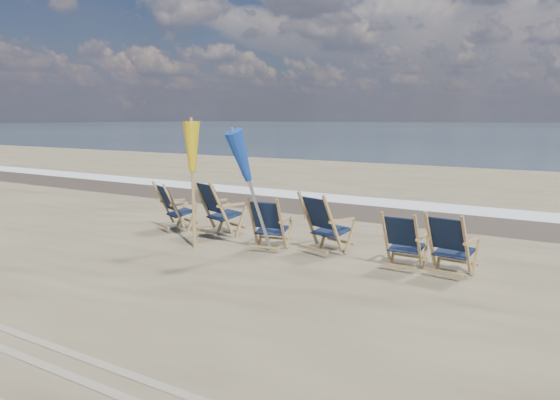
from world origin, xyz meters
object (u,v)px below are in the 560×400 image
(beach_chair_3, at_px, (333,226))
(beach_chair_4, at_px, (418,243))
(umbrella_yellow, at_px, (192,154))
(beach_chair_0, at_px, (174,208))
(umbrella_blue, at_px, (254,156))
(beach_chair_2, at_px, (281,225))
(beach_chair_1, at_px, (221,210))
(beach_chair_5, at_px, (466,248))

(beach_chair_3, xyz_separation_m, beach_chair_4, (1.45, -0.12, -0.08))
(beach_chair_4, bearing_deg, umbrella_yellow, 9.00)
(beach_chair_0, distance_m, umbrella_yellow, 1.77)
(beach_chair_3, relative_size, umbrella_blue, 0.48)
(umbrella_blue, bearing_deg, beach_chair_2, 44.31)
(beach_chair_1, height_order, beach_chair_4, beach_chair_1)
(beach_chair_1, height_order, beach_chair_5, beach_chair_1)
(beach_chair_0, xyz_separation_m, beach_chair_5, (5.64, -0.15, -0.02))
(beach_chair_5, xyz_separation_m, umbrella_blue, (-3.33, -0.35, 1.16))
(beach_chair_1, bearing_deg, beach_chair_4, -163.72)
(beach_chair_2, distance_m, beach_chair_3, 0.89)
(umbrella_yellow, bearing_deg, beach_chair_3, 16.51)
(beach_chair_3, xyz_separation_m, beach_chair_5, (2.14, -0.14, -0.05))
(beach_chair_0, height_order, umbrella_yellow, umbrella_yellow)
(beach_chair_4, xyz_separation_m, beach_chair_5, (0.69, -0.02, 0.03))
(beach_chair_2, relative_size, beach_chair_4, 1.05)
(beach_chair_0, relative_size, umbrella_yellow, 0.46)
(beach_chair_1, xyz_separation_m, beach_chair_4, (3.81, -0.18, -0.11))
(beach_chair_3, distance_m, umbrella_yellow, 2.69)
(beach_chair_4, distance_m, beach_chair_5, 0.69)
(beach_chair_0, height_order, umbrella_blue, umbrella_blue)
(beach_chair_2, bearing_deg, beach_chair_1, -20.63)
(beach_chair_5, bearing_deg, umbrella_yellow, 14.69)
(beach_chair_4, distance_m, umbrella_yellow, 4.02)
(beach_chair_0, bearing_deg, beach_chair_3, -156.24)
(beach_chair_5, xyz_separation_m, umbrella_yellow, (-4.48, -0.56, 1.17))
(beach_chair_2, bearing_deg, beach_chair_5, 168.96)
(umbrella_yellow, bearing_deg, beach_chair_2, 19.61)
(beach_chair_4, xyz_separation_m, umbrella_blue, (-2.65, -0.37, 1.19))
(beach_chair_4, distance_m, umbrella_blue, 2.93)
(beach_chair_0, height_order, beach_chair_1, beach_chair_1)
(beach_chair_0, distance_m, beach_chair_5, 5.64)
(beach_chair_4, bearing_deg, beach_chair_0, -1.17)
(beach_chair_0, bearing_deg, beach_chair_2, -160.06)
(beach_chair_2, height_order, umbrella_blue, umbrella_blue)
(beach_chair_2, relative_size, umbrella_blue, 0.43)
(beach_chair_3, bearing_deg, umbrella_blue, 39.34)
(beach_chair_1, xyz_separation_m, beach_chair_3, (2.36, -0.06, -0.04))
(beach_chair_5, distance_m, umbrella_blue, 3.55)
(beach_chair_0, xyz_separation_m, umbrella_yellow, (1.16, -0.71, 1.15))
(beach_chair_0, relative_size, beach_chair_2, 1.05)
(beach_chair_2, relative_size, beach_chair_5, 0.99)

